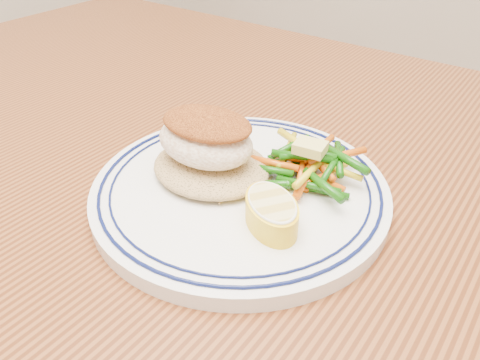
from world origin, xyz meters
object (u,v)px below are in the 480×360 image
dining_table (275,267)px  rice_pilaf (211,164)px  fish_fillet (206,137)px  lemon_wedge (272,212)px  plate (240,189)px  vegetable_pile (308,165)px

dining_table → rice_pilaf: size_ratio=12.87×
fish_fillet → lemon_wedge: (0.09, -0.03, -0.03)m
dining_table → fish_fillet: (-0.06, -0.03, 0.15)m
plate → fish_fillet: (-0.04, -0.00, 0.05)m
lemon_wedge → dining_table: bearing=115.2°
fish_fillet → lemon_wedge: fish_fillet is taller
vegetable_pile → lemon_wedge: (0.01, -0.08, -0.00)m
dining_table → vegetable_pile: (0.02, 0.02, 0.13)m
vegetable_pile → rice_pilaf: bearing=-147.1°
plate → rice_pilaf: rice_pilaf is taller
plate → vegetable_pile: vegetable_pile is taller
plate → fish_fillet: 0.06m
rice_pilaf → lemon_wedge: size_ratio=1.43×
vegetable_pile → dining_table: bearing=-126.5°
rice_pilaf → vegetable_pile: bearing=32.9°
rice_pilaf → fish_fillet: 0.03m
fish_fillet → vegetable_pile: bearing=32.3°
plate → fish_fillet: size_ratio=2.79×
fish_fillet → lemon_wedge: 0.10m
dining_table → rice_pilaf: (-0.06, -0.03, 0.12)m
plate → fish_fillet: fish_fillet is taller
plate → vegetable_pile: (0.04, 0.05, 0.02)m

